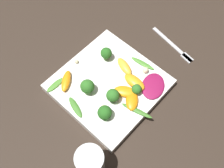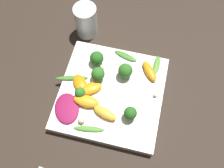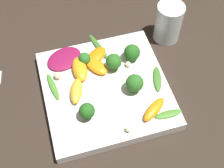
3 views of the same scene
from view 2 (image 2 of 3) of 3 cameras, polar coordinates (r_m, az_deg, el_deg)
ground_plane at (r=0.73m, az=-0.20°, el=-2.53°), size 2.40×2.40×0.00m
plate at (r=0.71m, az=-0.20°, el=-2.12°), size 0.27×0.27×0.03m
drinking_glass at (r=0.80m, az=-5.67°, el=13.53°), size 0.07×0.07×0.10m
radicchio_leaf_0 at (r=0.69m, az=-9.79°, el=-5.23°), size 0.10×0.09×0.01m
orange_segment_0 at (r=0.70m, az=-4.73°, el=-0.96°), size 0.06×0.07×0.02m
orange_segment_1 at (r=0.71m, az=-6.91°, el=-0.07°), size 0.07×0.07×0.01m
orange_segment_2 at (r=0.67m, az=-1.62°, el=-6.35°), size 0.04×0.07×0.02m
orange_segment_3 at (r=0.68m, az=-5.61°, el=-3.75°), size 0.03×0.07×0.02m
orange_segment_4 at (r=0.73m, az=8.16°, el=2.77°), size 0.07×0.06×0.02m
broccoli_floret_0 at (r=0.70m, az=2.93°, el=2.92°), size 0.04×0.04×0.05m
broccoli_floret_1 at (r=0.70m, az=-3.08°, el=2.19°), size 0.04×0.04×0.04m
broccoli_floret_2 at (r=0.73m, az=-3.35°, el=5.64°), size 0.04×0.04×0.04m
broccoli_floret_3 at (r=0.66m, az=4.02°, el=-6.37°), size 0.03×0.03×0.04m
broccoli_floret_4 at (r=0.69m, az=-6.96°, el=-1.91°), size 0.03×0.03×0.03m
arugula_sprig_0 at (r=0.75m, az=9.68°, el=4.07°), size 0.06×0.02×0.01m
arugula_sprig_1 at (r=0.73m, az=-8.76°, el=1.30°), size 0.04×0.09×0.01m
arugula_sprig_2 at (r=0.67m, az=-5.05°, el=-9.72°), size 0.03×0.08×0.01m
arugula_sprig_3 at (r=0.75m, az=2.98°, el=6.11°), size 0.04×0.07×0.01m
macadamia_nut_0 at (r=0.67m, az=-6.64°, el=-7.90°), size 0.02×0.02×0.02m
macadamia_nut_1 at (r=0.70m, az=9.43°, el=-2.42°), size 0.01×0.01×0.01m
macadamia_nut_2 at (r=0.73m, az=-2.14°, el=3.77°), size 0.01×0.01×0.01m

